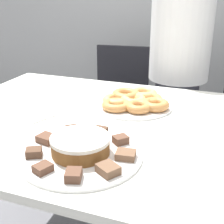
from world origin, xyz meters
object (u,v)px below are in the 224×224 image
at_px(office_chair_left, 119,111).
at_px(frosted_cake, 80,145).
at_px(plate_cake, 81,154).
at_px(napkin, 35,115).
at_px(person_standing, 178,71).
at_px(plate_donuts, 134,105).

relative_size(office_chair_left, frosted_cake, 4.64).
relative_size(plate_cake, napkin, 2.28).
bearing_deg(office_chair_left, frosted_cake, -83.67).
relative_size(person_standing, napkin, 8.83).
bearing_deg(napkin, plate_cake, -35.80).
relative_size(plate_donuts, frosted_cake, 1.88).
height_order(person_standing, napkin, person_standing).
height_order(office_chair_left, frosted_cake, office_chair_left).
bearing_deg(person_standing, plate_donuts, -98.74).
xyz_separation_m(plate_donuts, frosted_cake, (-0.03, -0.48, 0.03)).
relative_size(person_standing, office_chair_left, 1.75).
height_order(person_standing, frosted_cake, person_standing).
bearing_deg(person_standing, plate_cake, -96.65).
xyz_separation_m(person_standing, frosted_cake, (-0.13, -1.11, 0.02)).
relative_size(frosted_cake, napkin, 1.09).
xyz_separation_m(office_chair_left, plate_donuts, (0.34, -0.79, 0.38)).
height_order(plate_cake, frosted_cake, frosted_cake).
bearing_deg(plate_donuts, office_chair_left, 113.31).
xyz_separation_m(office_chair_left, frosted_cake, (0.31, -1.28, 0.41)).
distance_m(office_chair_left, frosted_cake, 1.38).
distance_m(person_standing, plate_cake, 1.12).
bearing_deg(plate_cake, plate_donuts, 86.10).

